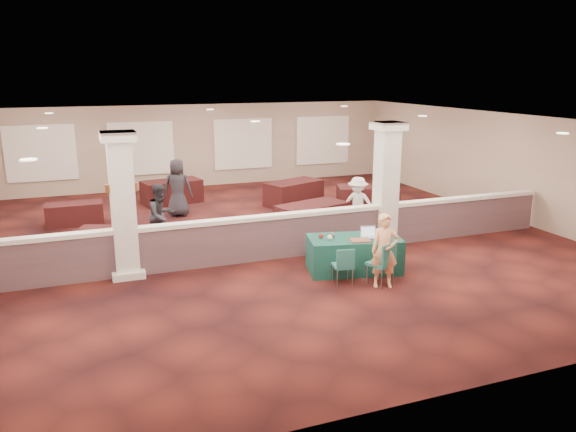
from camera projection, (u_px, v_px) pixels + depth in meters
name	position (u px, v px, depth m)	size (l,w,h in m)	color
ground	(257.00, 241.00, 15.06)	(16.00, 16.00, 0.00)	#4D1813
wall_back	(194.00, 146.00, 21.90)	(16.00, 0.04, 3.20)	gray
wall_front	(441.00, 290.00, 7.42)	(16.00, 0.04, 3.20)	gray
wall_right	(502.00, 165.00, 17.42)	(0.04, 16.00, 3.20)	gray
ceiling	(255.00, 121.00, 14.26)	(16.00, 16.00, 0.02)	white
partition_wall	(276.00, 235.00, 13.56)	(15.60, 0.28, 1.10)	brown
column_left	(123.00, 204.00, 12.08)	(0.72, 0.72, 3.20)	silver
column_right	(386.00, 184.00, 14.33)	(0.72, 0.72, 3.20)	silver
sconce_left	(108.00, 189.00, 11.90)	(0.12, 0.12, 0.18)	brown
sconce_right	(135.00, 187.00, 12.09)	(0.12, 0.12, 0.18)	brown
near_table	(354.00, 254.00, 12.71)	(2.05, 1.03, 0.79)	#103D34
conf_chair_main	(384.00, 261.00, 11.78)	(0.61, 0.61, 0.95)	#205D55
conf_chair_side	(344.00, 263.00, 11.84)	(0.47, 0.47, 0.82)	#205D55
woman	(385.00, 251.00, 11.68)	(0.57, 0.38, 1.58)	#EDA867
far_table_front_left	(112.00, 241.00, 13.97)	(1.59, 0.80, 0.65)	black
far_table_front_center	(312.00, 218.00, 15.82)	(2.01, 1.00, 0.81)	black
far_table_front_right	(368.00, 198.00, 18.35)	(1.96, 0.98, 0.79)	black
far_table_back_left	(75.00, 214.00, 16.61)	(1.60, 0.80, 0.65)	black
far_table_back_center	(172.00, 192.00, 19.33)	(1.96, 0.98, 0.79)	black
far_table_back_right	(294.00, 193.00, 19.15)	(1.97, 0.98, 0.80)	black
attendee_a	(161.00, 216.00, 14.37)	(0.80, 0.44, 1.67)	black
attendee_b	(358.00, 204.00, 15.90)	(0.99, 0.45, 1.54)	silver
attendee_c	(384.00, 186.00, 18.05)	(0.98, 0.47, 1.68)	black
attendee_d	(178.00, 188.00, 17.49)	(0.89, 0.48, 1.81)	black
laptop_base	(369.00, 237.00, 12.60)	(0.36, 0.25, 0.02)	#BCBCC1
laptop_screen	(368.00, 230.00, 12.69)	(0.36, 0.01, 0.24)	#BCBCC1
screen_glow	(368.00, 231.00, 12.68)	(0.32, 0.00, 0.21)	silver
knitting	(360.00, 240.00, 12.35)	(0.43, 0.32, 0.03)	#AD401B
yarn_cream	(330.00, 237.00, 12.41)	(0.12, 0.12, 0.12)	#EFE7C5
yarn_red	(321.00, 236.00, 12.55)	(0.11, 0.11, 0.11)	maroon
yarn_grey	(332.00, 234.00, 12.66)	(0.11, 0.11, 0.11)	#4B4B50
scissors	(389.00, 240.00, 12.41)	(0.13, 0.03, 0.01)	#B42213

